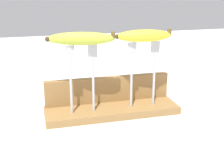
{
  "coord_description": "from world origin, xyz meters",
  "views": [
    {
      "loc": [
        -0.21,
        -0.81,
        0.37
      ],
      "look_at": [
        0.0,
        0.0,
        0.12
      ],
      "focal_mm": 48.87,
      "sensor_mm": 36.0,
      "label": 1
    }
  ],
  "objects": [
    {
      "name": "wooden_board",
      "position": [
        0.0,
        0.0,
        0.01
      ],
      "size": [
        0.39,
        0.12,
        0.02
      ],
      "primitive_type": "cube",
      "color": "olive",
      "rests_on": "ground"
    },
    {
      "name": "ground_plane",
      "position": [
        0.0,
        0.0,
        0.0
      ],
      "size": [
        3.0,
        3.0,
        0.0
      ],
      "primitive_type": "plane",
      "color": "silver"
    },
    {
      "name": "banana_raised_right",
      "position": [
        0.09,
        -0.01,
        0.23
      ],
      "size": [
        0.16,
        0.05,
        0.04
      ],
      "color": "yellow",
      "rests_on": "fork_stand_right"
    },
    {
      "name": "fork_fallen_near",
      "position": [
        0.14,
        0.29,
        0.0
      ],
      "size": [
        0.11,
        0.15,
        0.01
      ],
      "color": "#B2B2B7",
      "rests_on": "ground"
    },
    {
      "name": "fork_stand_right",
      "position": [
        0.09,
        -0.01,
        0.14
      ],
      "size": [
        0.1,
        0.01,
        0.19
      ],
      "color": "#B2B2B7",
      "rests_on": "wooden_board"
    },
    {
      "name": "banana_raised_left",
      "position": [
        -0.09,
        -0.01,
        0.23
      ],
      "size": [
        0.19,
        0.07,
        0.04
      ],
      "color": "#B2C138",
      "rests_on": "fork_stand_left"
    },
    {
      "name": "fork_stand_left",
      "position": [
        -0.09,
        -0.01,
        0.14
      ],
      "size": [
        0.09,
        0.01,
        0.19
      ],
      "color": "#B2B2B7",
      "rests_on": "wooden_board"
    },
    {
      "name": "board_backstop",
      "position": [
        0.0,
        0.05,
        0.06
      ],
      "size": [
        0.39,
        0.02,
        0.08
      ],
      "primitive_type": "cube",
      "color": "olive",
      "rests_on": "wooden_board"
    }
  ]
}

